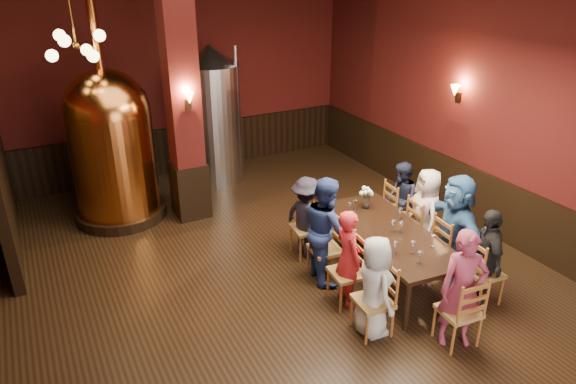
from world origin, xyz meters
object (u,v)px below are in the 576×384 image
person_0 (374,287)px  person_1 (348,258)px  dining_table (390,234)px  rose_vase (367,194)px  person_2 (326,229)px  steel_vessel (213,115)px  copper_kettle (112,144)px

person_0 → person_1: person_1 is taller
dining_table → rose_vase: 0.82m
person_1 → person_2: (0.07, 0.66, 0.09)m
steel_vessel → dining_table: bearing=-78.6°
dining_table → rose_vase: bearing=86.2°
person_0 → person_2: 1.34m
dining_table → copper_kettle: size_ratio=0.66×
person_0 → copper_kettle: bearing=31.2°
dining_table → steel_vessel: (-0.92, 4.59, 0.71)m
person_1 → copper_kettle: copper_kettle is taller
person_0 → copper_kettle: (-2.10, 4.70, 0.71)m
rose_vase → dining_table: bearing=-99.6°
dining_table → person_0: person_0 is taller
person_0 → copper_kettle: 5.20m
rose_vase → steel_vessel: bearing=105.3°
dining_table → person_2: (-0.81, 0.41, 0.10)m
dining_table → steel_vessel: bearing=107.1°
person_1 → person_0: bearing=179.7°
dining_table → person_0: 1.31m
person_1 → steel_vessel: steel_vessel is taller
person_1 → dining_table: bearing=-69.1°
copper_kettle → steel_vessel: size_ratio=1.35×
dining_table → person_1: 0.91m
copper_kettle → rose_vase: bearing=-43.7°
rose_vase → person_0: bearing=-122.8°
person_0 → dining_table: bearing=-39.1°
person_0 → rose_vase: 2.00m
dining_table → steel_vessel: steel_vessel is taller
dining_table → steel_vessel: 4.74m
dining_table → person_1: bearing=-158.8°
person_2 → steel_vessel: size_ratio=0.56×
person_1 → person_2: bearing=-0.3°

